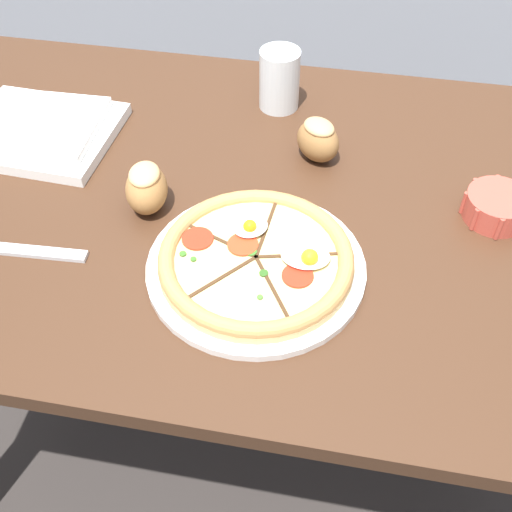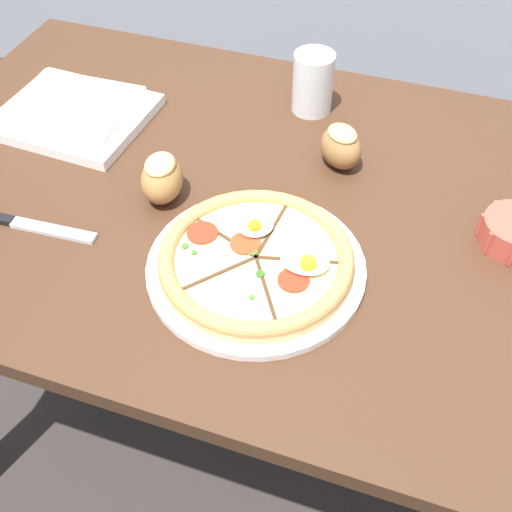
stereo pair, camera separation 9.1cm
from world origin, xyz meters
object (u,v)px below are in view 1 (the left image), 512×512
(knife_main, at_px, (7,249))
(bread_piece_far, at_px, (146,187))
(ramekin_bowl, at_px, (497,206))
(pizza, at_px, (257,261))
(dining_table, at_px, (262,246))
(bread_piece_near, at_px, (318,139))
(water_glass, at_px, (279,83))
(napkin_folded, at_px, (39,130))

(knife_main, bearing_deg, bread_piece_far, 32.93)
(ramekin_bowl, height_order, knife_main, ramekin_bowl)
(pizza, bearing_deg, dining_table, 96.83)
(bread_piece_near, distance_m, water_glass, 0.17)
(water_glass, bearing_deg, ramekin_bowl, -32.24)
(bread_piece_far, bearing_deg, bread_piece_near, 35.13)
(napkin_folded, bearing_deg, knife_main, -76.87)
(bread_piece_far, bearing_deg, napkin_folded, 149.99)
(dining_table, bearing_deg, bread_piece_far, -163.02)
(ramekin_bowl, bearing_deg, bread_piece_near, 161.61)
(pizza, height_order, napkin_folded, pizza)
(pizza, height_order, bread_piece_near, bread_piece_near)
(knife_main, height_order, water_glass, water_glass)
(ramekin_bowl, xyz_separation_m, water_glass, (-0.38, 0.24, 0.03))
(dining_table, distance_m, bread_piece_far, 0.24)
(bread_piece_near, relative_size, knife_main, 0.43)
(dining_table, height_order, bread_piece_near, bread_piece_near)
(dining_table, xyz_separation_m, napkin_folded, (-0.42, 0.09, 0.13))
(bread_piece_near, xyz_separation_m, water_glass, (-0.09, 0.14, 0.01))
(knife_main, bearing_deg, pizza, 1.43)
(napkin_folded, bearing_deg, ramekin_bowl, -4.67)
(dining_table, relative_size, ramekin_bowl, 12.52)
(napkin_folded, distance_m, water_glass, 0.44)
(water_glass, bearing_deg, napkin_folded, -156.34)
(pizza, distance_m, knife_main, 0.37)
(water_glass, bearing_deg, knife_main, -126.99)
(napkin_folded, height_order, bread_piece_far, bread_piece_far)
(pizza, bearing_deg, ramekin_bowl, 27.32)
(ramekin_bowl, distance_m, bread_piece_near, 0.31)
(knife_main, bearing_deg, dining_table, 24.32)
(napkin_folded, distance_m, knife_main, 0.28)
(dining_table, xyz_separation_m, bread_piece_far, (-0.17, -0.05, 0.15))
(dining_table, height_order, pizza, pizza)
(napkin_folded, xyz_separation_m, knife_main, (0.06, -0.27, -0.01))
(bread_piece_far, relative_size, water_glass, 0.86)
(bread_piece_near, distance_m, bread_piece_far, 0.30)
(bread_piece_far, xyz_separation_m, knife_main, (-0.18, -0.13, -0.04))
(pizza, relative_size, ramekin_bowl, 2.95)
(ramekin_bowl, relative_size, water_glass, 0.96)
(napkin_folded, relative_size, bread_piece_far, 2.81)
(pizza, bearing_deg, knife_main, -175.32)
(ramekin_bowl, relative_size, napkin_folded, 0.40)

